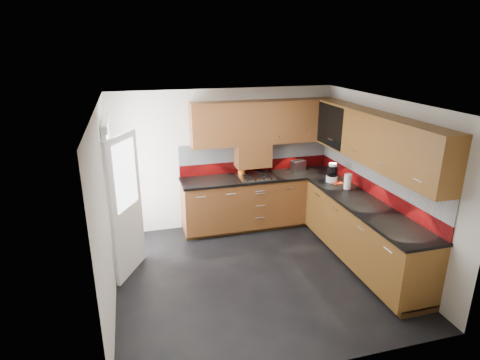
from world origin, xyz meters
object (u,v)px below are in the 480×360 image
object	(u,v)px
toaster	(298,165)
food_processor	(332,173)
gas_hob	(255,176)
utensil_pot	(242,169)

from	to	relation	value
toaster	food_processor	distance (m)	0.78
gas_hob	utensil_pot	xyz separation A→B (m)	(-0.20, 0.17, 0.08)
food_processor	utensil_pot	bearing A→B (deg)	151.19
toaster	food_processor	world-z (taller)	food_processor
gas_hob	utensil_pot	size ratio (longest dim) A/B	1.35
utensil_pot	food_processor	distance (m)	1.52
toaster	food_processor	bearing A→B (deg)	-67.92
utensil_pot	food_processor	bearing A→B (deg)	-28.81
utensil_pot	food_processor	xyz separation A→B (m)	(1.33, -0.73, 0.05)
gas_hob	food_processor	xyz separation A→B (m)	(1.13, -0.57, 0.13)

